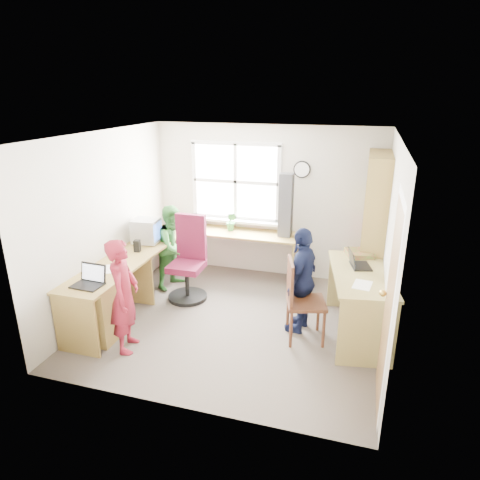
{
  "coord_description": "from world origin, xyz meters",
  "views": [
    {
      "loc": [
        1.48,
        -4.74,
        2.89
      ],
      "look_at": [
        0.0,
        0.25,
        1.05
      ],
      "focal_mm": 32.0,
      "sensor_mm": 36.0,
      "label": 1
    }
  ],
  "objects": [
    {
      "name": "person_navy",
      "position": [
        0.85,
        0.07,
        0.67
      ],
      "size": [
        0.49,
        0.84,
        1.35
      ],
      "primitive_type": "imported",
      "rotation": [
        0.0,
        0.0,
        -1.78
      ],
      "color": "#141B3E",
      "rests_on": "ground"
    },
    {
      "name": "right_desk",
      "position": [
        1.54,
        0.15,
        0.6
      ],
      "size": [
        0.89,
        1.52,
        0.83
      ],
      "rotation": [
        0.0,
        0.0,
        0.17
      ],
      "color": "#A09050",
      "rests_on": "ground"
    },
    {
      "name": "laptop_left",
      "position": [
        -1.47,
        -0.92,
        0.8
      ],
      "size": [
        0.35,
        0.3,
        0.23
      ],
      "rotation": [
        0.0,
        0.0,
        -0.05
      ],
      "color": "black",
      "rests_on": "l_desk"
    },
    {
      "name": "speaker_a",
      "position": [
        -1.48,
        0.2,
        0.83
      ],
      "size": [
        0.1,
        0.1,
        0.16
      ],
      "rotation": [
        0.0,
        0.0,
        0.19
      ],
      "color": "black",
      "rests_on": "l_desk"
    },
    {
      "name": "paper_a",
      "position": [
        -1.48,
        -0.45,
        0.75
      ],
      "size": [
        0.31,
        0.35,
        0.0
      ],
      "rotation": [
        0.0,
        0.0,
        0.42
      ],
      "color": "white",
      "rests_on": "l_desk"
    },
    {
      "name": "speaker_b",
      "position": [
        -1.44,
        0.83,
        0.84
      ],
      "size": [
        0.11,
        0.11,
        0.19
      ],
      "rotation": [
        0.0,
        0.0,
        -0.26
      ],
      "color": "black",
      "rests_on": "l_desk"
    },
    {
      "name": "wooden_chair",
      "position": [
        0.87,
        -0.17,
        0.56
      ],
      "size": [
        0.55,
        0.55,
        1.03
      ],
      "rotation": [
        0.0,
        0.0,
        0.28
      ],
      "color": "#502B1A",
      "rests_on": "ground"
    },
    {
      "name": "room",
      "position": [
        0.01,
        0.1,
        1.22
      ],
      "size": [
        3.64,
        3.44,
        2.44
      ],
      "color": "#4A413A",
      "rests_on": "ground"
    },
    {
      "name": "bookshelf",
      "position": [
        1.65,
        1.19,
        1.0
      ],
      "size": [
        0.3,
        1.02,
        2.1
      ],
      "color": "olive",
      "rests_on": "ground"
    },
    {
      "name": "swivel_chair",
      "position": [
        -0.85,
        0.51,
        0.52
      ],
      "size": [
        0.57,
        0.57,
        1.21
      ],
      "rotation": [
        0.0,
        0.0,
        0.01
      ],
      "color": "black",
      "rests_on": "ground"
    },
    {
      "name": "cd_tower",
      "position": [
        0.37,
        1.45,
        1.24
      ],
      "size": [
        0.2,
        0.18,
        0.97
      ],
      "rotation": [
        0.0,
        0.0,
        -0.04
      ],
      "color": "black",
      "rests_on": "l_desk"
    },
    {
      "name": "l_desk",
      "position": [
        -1.31,
        -0.28,
        0.46
      ],
      "size": [
        2.38,
        2.95,
        0.75
      ],
      "color": "olive",
      "rests_on": "ground"
    },
    {
      "name": "paper_b",
      "position": [
        1.56,
        -0.2,
        0.83
      ],
      "size": [
        0.23,
        0.3,
        0.0
      ],
      "rotation": [
        0.0,
        0.0,
        -0.14
      ],
      "color": "white",
      "rests_on": "right_desk"
    },
    {
      "name": "potted_plant",
      "position": [
        -0.5,
        1.45,
        0.9
      ],
      "size": [
        0.2,
        0.17,
        0.3
      ],
      "primitive_type": "imported",
      "rotation": [
        0.0,
        0.0,
        -0.27
      ],
      "color": "#2F7537",
      "rests_on": "l_desk"
    },
    {
      "name": "crt_monitor",
      "position": [
        -1.53,
        0.56,
        0.93
      ],
      "size": [
        0.39,
        0.35,
        0.36
      ],
      "rotation": [
        0.0,
        0.0,
        0.08
      ],
      "color": "#A6A8AB",
      "rests_on": "l_desk"
    },
    {
      "name": "person_red",
      "position": [
        -1.02,
        -0.94,
        0.68
      ],
      "size": [
        0.44,
        0.56,
        1.35
      ],
      "primitive_type": "imported",
      "rotation": [
        0.0,
        0.0,
        1.83
      ],
      "color": "maroon",
      "rests_on": "ground"
    },
    {
      "name": "person_green",
      "position": [
        -1.2,
        0.79,
        0.64
      ],
      "size": [
        0.65,
        0.74,
        1.28
      ],
      "primitive_type": "imported",
      "rotation": [
        0.0,
        0.0,
        1.27
      ],
      "color": "#32762F",
      "rests_on": "ground"
    },
    {
      "name": "game_box",
      "position": [
        1.49,
        0.71,
        0.86
      ],
      "size": [
        0.41,
        0.41,
        0.06
      ],
      "rotation": [
        0.0,
        0.0,
        0.31
      ],
      "color": "#B4162B",
      "rests_on": "right_desk"
    },
    {
      "name": "laptop_right",
      "position": [
        1.48,
        0.32,
        0.88
      ],
      "size": [
        0.33,
        0.36,
        0.21
      ],
      "rotation": [
        0.0,
        0.0,
        1.83
      ],
      "color": "black",
      "rests_on": "right_desk"
    }
  ]
}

